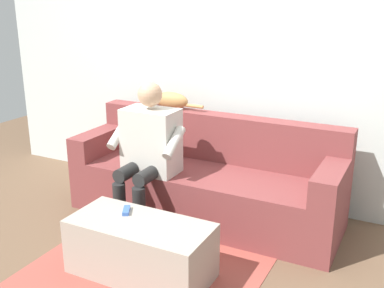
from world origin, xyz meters
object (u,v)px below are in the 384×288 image
(coffee_table, at_px, (141,249))
(person_solo_seated, at_px, (148,146))
(cat_on_backrest, at_px, (167,99))
(remote_blue, at_px, (126,210))
(couch, at_px, (206,182))

(coffee_table, xyz_separation_m, person_solo_seated, (0.36, -0.68, 0.46))
(cat_on_backrest, relative_size, remote_blue, 4.52)
(couch, distance_m, cat_on_backrest, 0.83)
(cat_on_backrest, bearing_deg, coffee_table, 112.14)
(person_solo_seated, distance_m, remote_blue, 0.67)
(remote_blue, bearing_deg, coffee_table, -146.37)
(couch, height_order, cat_on_backrest, cat_on_backrest)
(remote_blue, bearing_deg, person_solo_seated, -10.66)
(coffee_table, xyz_separation_m, cat_on_backrest, (0.51, -1.24, 0.72))
(couch, bearing_deg, person_solo_seated, 42.79)
(couch, height_order, remote_blue, couch)
(couch, bearing_deg, remote_blue, 79.94)
(couch, relative_size, coffee_table, 2.37)
(couch, xyz_separation_m, person_solo_seated, (0.36, 0.33, 0.36))
(person_solo_seated, relative_size, remote_blue, 9.22)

